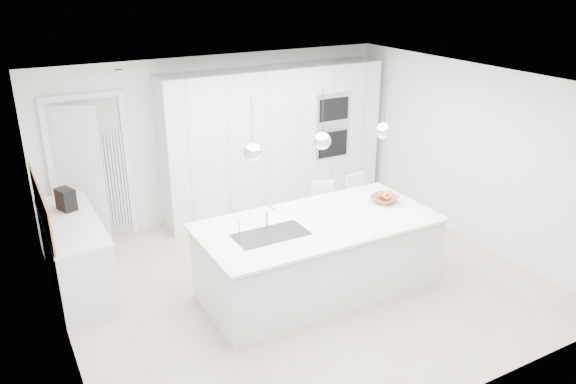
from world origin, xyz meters
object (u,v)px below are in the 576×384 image
fruit_bowl (384,199)px  bar_stool_right (358,209)px  island_base (319,258)px  bar_stool_left (327,219)px  espresso_machine (66,199)px

fruit_bowl → bar_stool_right: 0.90m
island_base → bar_stool_left: (0.62, 0.79, 0.07)m
fruit_bowl → bar_stool_left: bar_stool_left is taller
bar_stool_left → espresso_machine: bearing=179.5°
island_base → fruit_bowl: fruit_bowl is taller
espresso_machine → bar_stool_right: (3.75, -0.95, -0.55)m
island_base → fruit_bowl: 1.17m
fruit_bowl → bar_stool_right: bearing=77.5°
fruit_bowl → bar_stool_left: size_ratio=0.34×
island_base → espresso_machine: bearing=143.8°
espresso_machine → bar_stool_left: espresso_machine is taller
espresso_machine → bar_stool_right: 3.90m
island_base → bar_stool_left: bearing=52.1°
island_base → fruit_bowl: (1.05, 0.14, 0.51)m
island_base → bar_stool_left: bar_stool_left is taller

